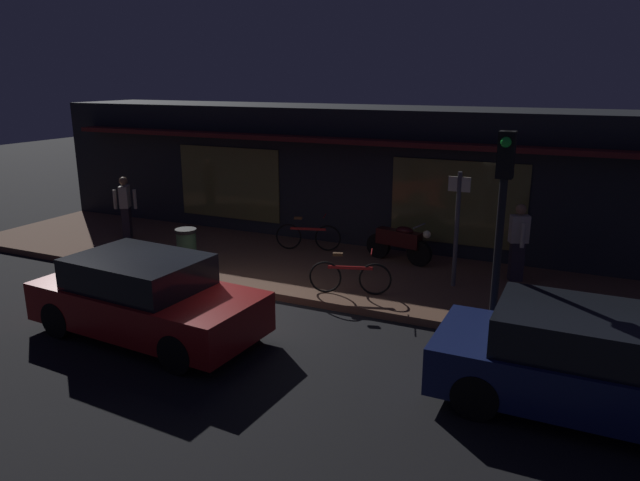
# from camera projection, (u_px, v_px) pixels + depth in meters

# --- Properties ---
(ground_plane) EXTENTS (60.00, 60.00, 0.00)m
(ground_plane) POSITION_uv_depth(u_px,v_px,m) (228.00, 314.00, 11.24)
(ground_plane) COLOR black
(sidewalk_slab) EXTENTS (18.00, 4.00, 0.15)m
(sidewalk_slab) POSITION_uv_depth(u_px,v_px,m) (299.00, 266.00, 13.84)
(sidewalk_slab) COLOR brown
(sidewalk_slab) RESTS_ON ground_plane
(storefront_building) EXTENTS (18.00, 3.30, 3.60)m
(storefront_building) POSITION_uv_depth(u_px,v_px,m) (354.00, 173.00, 16.33)
(storefront_building) COLOR black
(storefront_building) RESTS_ON ground_plane
(motorcycle) EXTENTS (1.69, 0.63, 0.97)m
(motorcycle) POSITION_uv_depth(u_px,v_px,m) (400.00, 242.00, 13.78)
(motorcycle) COLOR black
(motorcycle) RESTS_ON sidewalk_slab
(bicycle_parked) EXTENTS (1.61, 0.57, 0.91)m
(bicycle_parked) POSITION_uv_depth(u_px,v_px,m) (308.00, 236.00, 14.78)
(bicycle_parked) COLOR black
(bicycle_parked) RESTS_ON sidewalk_slab
(bicycle_extra) EXTENTS (1.59, 0.60, 0.91)m
(bicycle_extra) POSITION_uv_depth(u_px,v_px,m) (350.00, 277.00, 11.78)
(bicycle_extra) COLOR black
(bicycle_extra) RESTS_ON sidewalk_slab
(person_photographer) EXTENTS (0.58, 0.44, 1.67)m
(person_photographer) POSITION_uv_depth(u_px,v_px,m) (126.00, 206.00, 15.75)
(person_photographer) COLOR #28232D
(person_photographer) RESTS_ON sidewalk_slab
(person_bystander) EXTENTS (0.44, 0.59, 1.67)m
(person_bystander) POSITION_uv_depth(u_px,v_px,m) (518.00, 241.00, 12.42)
(person_bystander) COLOR #28232D
(person_bystander) RESTS_ON sidewalk_slab
(sign_post) EXTENTS (0.44, 0.09, 2.40)m
(sign_post) POSITION_uv_depth(u_px,v_px,m) (457.00, 223.00, 11.96)
(sign_post) COLOR #47474C
(sign_post) RESTS_ON sidewalk_slab
(trash_bin) EXTENTS (0.48, 0.48, 0.93)m
(trash_bin) POSITION_uv_depth(u_px,v_px,m) (187.00, 249.00, 13.31)
(trash_bin) COLOR #2D4C33
(trash_bin) RESTS_ON sidewalk_slab
(traffic_light_pole) EXTENTS (0.24, 0.33, 3.60)m
(traffic_light_pole) POSITION_uv_depth(u_px,v_px,m) (502.00, 206.00, 8.94)
(traffic_light_pole) COLOR black
(traffic_light_pole) RESTS_ON ground_plane
(parked_car_near) EXTENTS (4.20, 2.02, 1.42)m
(parked_car_near) POSITION_uv_depth(u_px,v_px,m) (145.00, 297.00, 10.14)
(parked_car_near) COLOR black
(parked_car_near) RESTS_ON ground_plane
(parked_car_far) EXTENTS (4.10, 1.79, 1.42)m
(parked_car_far) POSITION_uv_depth(u_px,v_px,m) (589.00, 364.00, 7.79)
(parked_car_far) COLOR black
(parked_car_far) RESTS_ON ground_plane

